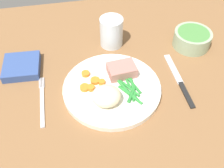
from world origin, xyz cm
name	(u,v)px	position (x,y,z in cm)	size (l,w,h in cm)	color
dining_table	(110,86)	(0.00, 0.00, 1.00)	(120.00, 90.00, 2.00)	brown
dinner_plate	(112,89)	(0.03, -2.53, 2.80)	(26.14, 26.14, 1.60)	white
meat_portion	(122,70)	(3.56, 1.58, 5.09)	(7.47, 5.48, 2.97)	#B2756B
mashed_potatoes	(106,96)	(-2.33, -7.24, 5.78)	(7.41, 6.71, 4.36)	beige
carrot_slices	(91,82)	(-5.29, -0.41, 4.09)	(6.89, 7.58, 1.08)	orange
green_beans	(130,89)	(4.33, -4.68, 3.97)	(5.99, 10.51, 0.86)	#2D8C38
fork	(42,101)	(-18.55, -2.79, 2.20)	(1.44, 16.60, 0.40)	silver
knife	(179,81)	(19.08, -2.82, 2.20)	(1.70, 20.50, 0.64)	black
water_glass	(111,33)	(3.68, 16.92, 6.03)	(7.10, 7.10, 9.25)	silver
salad_bowl	(192,38)	(28.20, 11.36, 4.80)	(11.46, 11.46, 4.97)	#99B28C
napkin	(22,66)	(-23.91, 10.45, 3.16)	(10.13, 10.28, 2.33)	#334C8C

